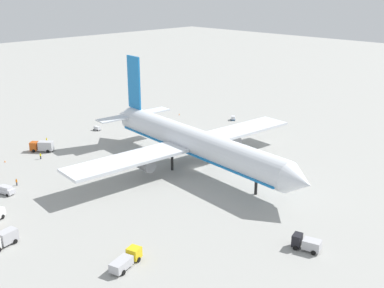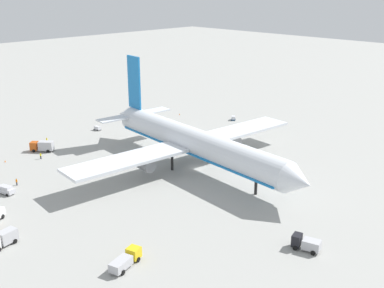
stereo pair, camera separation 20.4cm
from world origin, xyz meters
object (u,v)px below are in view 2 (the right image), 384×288
Objects in this scene: service_truck_5 at (306,243)px; baggage_cart_2 at (97,128)px; service_truck_0 at (3,238)px; ground_worker_5 at (41,156)px; traffic_cone_0 at (5,161)px; traffic_cone_1 at (158,124)px; baggage_cart_0 at (233,118)px; ground_worker_4 at (17,182)px; traffic_cone_3 at (179,114)px; airliner at (193,142)px; service_truck_4 at (126,260)px; service_truck_1 at (42,146)px; ground_worker_2 at (47,140)px; service_van at (5,189)px.

baggage_cart_2 is at bearing 169.75° from service_truck_5.
ground_worker_5 is (-37.48, 27.82, -0.62)m from service_truck_0.
traffic_cone_0 and traffic_cone_1 have the same top height.
ground_worker_4 is at bearing -89.79° from baggage_cart_0.
traffic_cone_0 is at bearing -78.64° from baggage_cart_2.
traffic_cone_3 is (-18.88, 72.25, -0.62)m from ground_worker_4.
airliner is at bearing 93.58° from service_truck_0.
traffic_cone_1 is at bearing 92.57° from ground_worker_5.
service_truck_1 is at bearing 163.15° from service_truck_4.
service_truck_5 reaches higher than traffic_cone_3.
airliner reaches higher than ground_worker_4.
ground_worker_4 is 18.20m from ground_worker_5.
traffic_cone_3 is at bearing 106.86° from traffic_cone_1.
traffic_cone_1 is at bearing -122.16° from baggage_cart_0.
airliner reaches higher than baggage_cart_2.
baggage_cart_0 is at bearing 68.42° from ground_worker_2.
traffic_cone_3 is at bearing 80.60° from baggage_cart_2.
ground_worker_5 is (11.65, -26.72, 0.17)m from baggage_cart_2.
airliner is 41.60× the size of ground_worker_5.
service_truck_1 is 11.49× the size of traffic_cone_0.
ground_worker_2 is 3.22× the size of traffic_cone_1.
service_truck_0 is 0.93× the size of service_truck_1.
service_truck_4 is at bearing -3.50° from ground_worker_4.
service_van reaches higher than ground_worker_2.
service_truck_1 is at bearing -105.35° from baggage_cart_0.
traffic_cone_0 is (-42.14, 19.71, -1.26)m from service_truck_0.
service_van is (20.63, -20.74, -0.63)m from service_truck_1.
service_van is at bearing 154.53° from service_truck_0.
service_truck_1 is at bearing 137.17° from ground_worker_4.
baggage_cart_2 is (-23.94, -41.09, -0.06)m from baggage_cart_0.
airliner is at bearing 60.93° from ground_worker_4.
service_truck_4 is 2.63× the size of baggage_cart_0.
ground_worker_4 is (-21.55, -38.75, -6.05)m from airliner.
airliner is at bearing -1.38° from baggage_cart_2.
ground_worker_4 is at bearing -160.11° from service_truck_5.
service_truck_4 is (64.32, -19.48, -0.39)m from service_truck_1.
service_van is at bearing -45.16° from service_truck_1.
service_truck_0 is at bearing -25.47° from service_van.
service_truck_5 is 68.55m from service_van.
ground_worker_2 is at bearing 136.27° from service_van.
service_truck_4 is 95.90m from baggage_cart_0.
baggage_cart_2 is (-49.13, 54.53, -0.79)m from service_truck_0.
traffic_cone_0 is at bearing -88.61° from traffic_cone_3.
service_truck_5 is at bearing -10.25° from baggage_cart_2.
ground_worker_5 is at bearing -66.44° from baggage_cart_2.
service_truck_0 is 24.53m from service_truck_4.
service_truck_5 is 69.50m from ground_worker_4.
airliner reaches higher than traffic_cone_0.
ground_worker_2 is (-5.94, 4.66, -0.76)m from service_truck_1.
service_truck_4 is at bearing -45.01° from traffic_cone_1.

